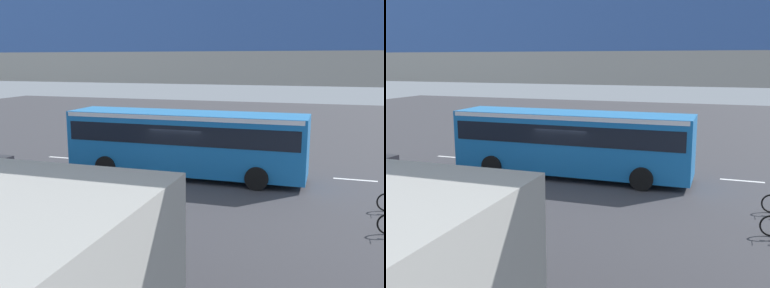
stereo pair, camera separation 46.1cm
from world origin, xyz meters
TOP-DOWN VIEW (x-y plane):
  - ground at (0.00, 0.00)m, footprint 80.00×80.00m
  - city_bus at (-0.09, -0.24)m, footprint 11.54×2.85m
  - traffic_sign at (0.34, -3.25)m, footprint 0.08×0.60m
  - lane_dash_leftmost at (-8.00, -2.05)m, footprint 2.00×0.20m
  - lane_dash_left at (-4.00, -2.05)m, footprint 2.00×0.20m
  - lane_dash_centre at (0.00, -2.05)m, footprint 2.00×0.20m
  - lane_dash_right at (4.00, -2.05)m, footprint 2.00×0.20m
  - lane_dash_rightmost at (8.00, -2.05)m, footprint 2.00×0.20m
  - pedestrian_overpass at (0.00, 11.80)m, footprint 29.66×2.60m

SIDE VIEW (x-z plane):
  - ground at x=0.00m, z-range 0.00..0.00m
  - lane_dash_leftmost at x=-8.00m, z-range 0.00..0.01m
  - lane_dash_left at x=-4.00m, z-range 0.00..0.01m
  - lane_dash_centre at x=0.00m, z-range 0.00..0.01m
  - lane_dash_right at x=4.00m, z-range 0.00..0.01m
  - lane_dash_rightmost at x=8.00m, z-range 0.00..0.01m
  - city_bus at x=-0.09m, z-range 0.31..3.46m
  - traffic_sign at x=0.34m, z-range 0.49..3.29m
  - pedestrian_overpass at x=0.00m, z-range 1.69..8.53m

